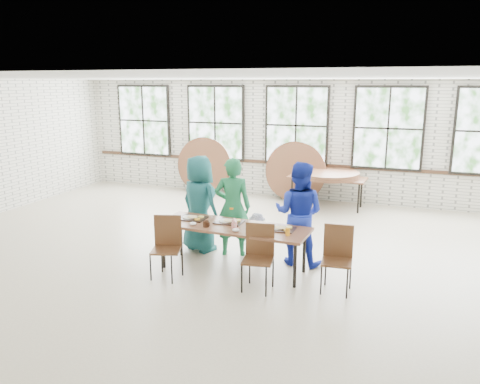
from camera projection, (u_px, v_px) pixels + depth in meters
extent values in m
plane|color=beige|center=(232.00, 256.00, 8.07)|extent=(12.00, 12.00, 0.00)
plane|color=white|center=(231.00, 77.00, 7.38)|extent=(12.00, 12.00, 0.00)
plane|color=silver|center=(297.00, 140.00, 11.83)|extent=(12.00, 0.00, 12.00)
plane|color=silver|center=(19.00, 271.00, 3.62)|extent=(12.00, 0.00, 12.00)
cube|color=#422819|center=(296.00, 164.00, 11.94)|extent=(11.80, 0.05, 0.08)
cube|color=black|center=(144.00, 121.00, 13.19)|extent=(1.62, 0.05, 1.97)
cube|color=white|center=(143.00, 121.00, 13.16)|extent=(1.50, 0.01, 1.85)
cube|color=black|center=(216.00, 123.00, 12.44)|extent=(1.62, 0.05, 1.97)
cube|color=white|center=(215.00, 123.00, 12.41)|extent=(1.50, 0.01, 1.85)
cube|color=black|center=(296.00, 125.00, 11.69)|extent=(1.62, 0.05, 1.97)
cube|color=white|center=(296.00, 126.00, 11.66)|extent=(1.50, 0.01, 1.85)
cube|color=black|center=(388.00, 128.00, 10.94)|extent=(1.62, 0.05, 1.97)
cube|color=white|center=(388.00, 128.00, 10.91)|extent=(1.50, 0.01, 1.85)
cube|color=brown|center=(233.00, 227.00, 7.32)|extent=(2.43, 0.91, 0.04)
cylinder|color=black|center=(164.00, 247.00, 7.50)|extent=(0.05, 0.05, 0.70)
cylinder|color=black|center=(181.00, 236.00, 8.05)|extent=(0.05, 0.05, 0.70)
cylinder|color=black|center=(295.00, 265.00, 6.76)|extent=(0.05, 0.05, 0.70)
cylinder|color=black|center=(304.00, 251.00, 7.31)|extent=(0.05, 0.05, 0.70)
cube|color=#50301A|center=(166.00, 250.00, 7.07)|extent=(0.52, 0.51, 0.03)
cube|color=#50301A|center=(168.00, 231.00, 7.20)|extent=(0.41, 0.16, 0.50)
cylinder|color=black|center=(151.00, 267.00, 7.03)|extent=(0.02, 0.02, 0.44)
cylinder|color=black|center=(162.00, 259.00, 7.34)|extent=(0.02, 0.02, 0.44)
cylinder|color=black|center=(172.00, 270.00, 6.91)|extent=(0.02, 0.02, 0.44)
cylinder|color=black|center=(182.00, 262.00, 7.22)|extent=(0.02, 0.02, 0.44)
cube|color=#50301A|center=(258.00, 260.00, 6.66)|extent=(0.48, 0.46, 0.03)
cube|color=#50301A|center=(260.00, 240.00, 6.78)|extent=(0.42, 0.09, 0.50)
cylinder|color=black|center=(242.00, 278.00, 6.62)|extent=(0.02, 0.02, 0.44)
cylinder|color=black|center=(250.00, 269.00, 6.93)|extent=(0.02, 0.02, 0.44)
cylinder|color=black|center=(266.00, 282.00, 6.50)|extent=(0.02, 0.02, 0.44)
cylinder|color=black|center=(273.00, 273.00, 6.81)|extent=(0.02, 0.02, 0.44)
cube|color=#50301A|center=(337.00, 262.00, 6.60)|extent=(0.46, 0.44, 0.03)
cube|color=#50301A|center=(338.00, 241.00, 6.72)|extent=(0.42, 0.07, 0.50)
cylinder|color=black|center=(321.00, 280.00, 6.56)|extent=(0.02, 0.02, 0.44)
cylinder|color=black|center=(326.00, 271.00, 6.87)|extent=(0.02, 0.02, 0.44)
cylinder|color=black|center=(347.00, 284.00, 6.44)|extent=(0.02, 0.02, 0.44)
cylinder|color=black|center=(350.00, 274.00, 6.75)|extent=(0.02, 0.02, 0.44)
imported|color=#1B6A56|center=(200.00, 204.00, 8.18)|extent=(0.98, 0.83, 1.70)
imported|color=#1D7042|center=(233.00, 207.00, 7.97)|extent=(0.71, 0.57, 1.70)
imported|color=#121C3A|center=(257.00, 235.00, 7.93)|extent=(0.53, 0.34, 0.78)
imported|color=#172AA7|center=(299.00, 213.00, 7.58)|extent=(0.87, 0.69, 1.70)
cube|color=brown|center=(327.00, 178.00, 11.08)|extent=(1.84, 0.84, 0.04)
cylinder|color=black|center=(292.00, 193.00, 11.18)|extent=(0.04, 0.04, 0.70)
cylinder|color=black|center=(297.00, 188.00, 11.68)|extent=(0.04, 0.04, 0.70)
cylinder|color=black|center=(358.00, 198.00, 10.65)|extent=(0.04, 0.04, 0.70)
cylinder|color=black|center=(361.00, 193.00, 11.15)|extent=(0.04, 0.04, 0.70)
cube|color=black|center=(193.00, 218.00, 7.67)|extent=(0.44, 0.33, 0.02)
cube|color=black|center=(229.00, 222.00, 7.47)|extent=(0.44, 0.33, 0.02)
cube|color=black|center=(280.00, 229.00, 7.11)|extent=(0.44, 0.33, 0.02)
cylinder|color=black|center=(206.00, 224.00, 7.24)|extent=(0.09, 0.09, 0.09)
cube|color=red|center=(234.00, 226.00, 7.13)|extent=(0.07, 0.06, 0.11)
cylinder|color=#1971BE|center=(249.00, 226.00, 7.12)|extent=(0.07, 0.07, 0.10)
cylinder|color=orange|center=(288.00, 232.00, 6.82)|extent=(0.07, 0.07, 0.11)
cylinder|color=white|center=(253.00, 229.00, 6.95)|extent=(0.17, 0.17, 0.10)
ellipsoid|color=white|center=(193.00, 224.00, 7.33)|extent=(0.11, 0.11, 0.05)
ellipsoid|color=white|center=(236.00, 230.00, 7.01)|extent=(0.11, 0.11, 0.05)
ellipsoid|color=white|center=(265.00, 229.00, 7.04)|extent=(0.11, 0.11, 0.05)
cylinder|color=brown|center=(327.00, 176.00, 11.07)|extent=(1.50, 1.50, 0.04)
cylinder|color=brown|center=(327.00, 174.00, 11.06)|extent=(1.50, 1.50, 0.04)
cylinder|color=brown|center=(327.00, 172.00, 11.05)|extent=(1.50, 1.50, 0.04)
cylinder|color=brown|center=(203.00, 165.00, 12.63)|extent=(1.50, 0.24, 1.49)
cylinder|color=brown|center=(205.00, 166.00, 12.51)|extent=(1.50, 0.26, 1.49)
cylinder|color=brown|center=(294.00, 172.00, 11.77)|extent=(1.50, 0.30, 1.49)
cylinder|color=brown|center=(296.00, 172.00, 11.66)|extent=(1.50, 0.31, 1.48)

